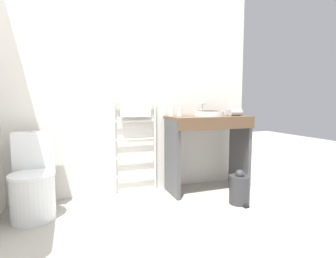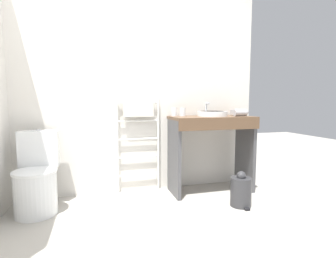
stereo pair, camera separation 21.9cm
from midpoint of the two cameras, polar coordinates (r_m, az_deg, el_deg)
The scene contains 11 objects.
ground_plane at distance 2.03m, azimuth 4.38°, elevation -25.50°, with size 12.00×12.00×0.00m, color #A8A399.
wall_back at distance 3.14m, azimuth -4.70°, elevation 9.87°, with size 2.94×0.12×2.55m, color silver.
toilet at distance 2.79m, azimuth -24.70°, elevation -10.16°, with size 0.39×0.52×0.78m.
towel_radiator at distance 3.04m, azimuth -4.41°, elevation 0.62°, with size 0.51×0.06×1.10m.
vanity_counter at distance 3.12m, azimuth 11.48°, elevation -2.63°, with size 0.95×0.48×0.89m.
sink_basin at distance 3.13m, azimuth 11.59°, elevation 3.34°, with size 0.35×0.35×0.06m.
faucet at distance 3.28m, azimuth 10.30°, elevation 4.69°, with size 0.02×0.10×0.16m.
cup_near_wall at distance 3.07m, azimuth 3.39°, elevation 3.75°, with size 0.06×0.06×0.10m.
cup_near_edge at distance 3.08m, azimuth 5.23°, elevation 3.72°, with size 0.07×0.07×0.10m.
hair_dryer at distance 3.22m, azimuth 17.37°, elevation 3.44°, with size 0.20×0.17×0.08m.
trash_bin at distance 2.86m, azimuth 17.77°, elevation -12.73°, with size 0.21×0.24×0.36m.
Camera 2 is at (-0.50, -1.66, 1.06)m, focal length 28.00 mm.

